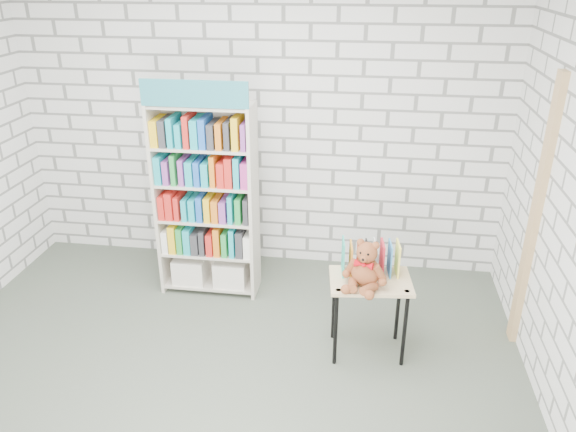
# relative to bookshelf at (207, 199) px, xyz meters

# --- Properties ---
(ground) EXTENTS (4.50, 4.50, 0.00)m
(ground) POSITION_rel_bookshelf_xyz_m (0.34, -1.36, -0.88)
(ground) COLOR #495245
(ground) RESTS_ON ground
(room_shell) EXTENTS (4.52, 4.02, 2.81)m
(room_shell) POSITION_rel_bookshelf_xyz_m (0.34, -1.36, 0.91)
(room_shell) COLOR silver
(room_shell) RESTS_ON ground
(bookshelf) EXTENTS (0.86, 0.33, 1.92)m
(bookshelf) POSITION_rel_bookshelf_xyz_m (0.00, 0.00, 0.00)
(bookshelf) COLOR beige
(bookshelf) RESTS_ON ground
(display_table) EXTENTS (0.63, 0.47, 0.63)m
(display_table) POSITION_rel_bookshelf_xyz_m (1.42, -0.74, -0.33)
(display_table) COLOR tan
(display_table) RESTS_ON ground
(table_books) EXTENTS (0.43, 0.23, 0.24)m
(table_books) POSITION_rel_bookshelf_xyz_m (1.41, -0.64, -0.12)
(table_books) COLOR teal
(table_books) RESTS_ON display_table
(teddy_bear) EXTENTS (0.32, 0.31, 0.35)m
(teddy_bear) POSITION_rel_bookshelf_xyz_m (1.37, -0.84, -0.10)
(teddy_bear) COLOR brown
(teddy_bear) RESTS_ON display_table
(door_trim) EXTENTS (0.05, 0.12, 2.10)m
(door_trim) POSITION_rel_bookshelf_xyz_m (2.57, -0.41, 0.17)
(door_trim) COLOR tan
(door_trim) RESTS_ON ground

